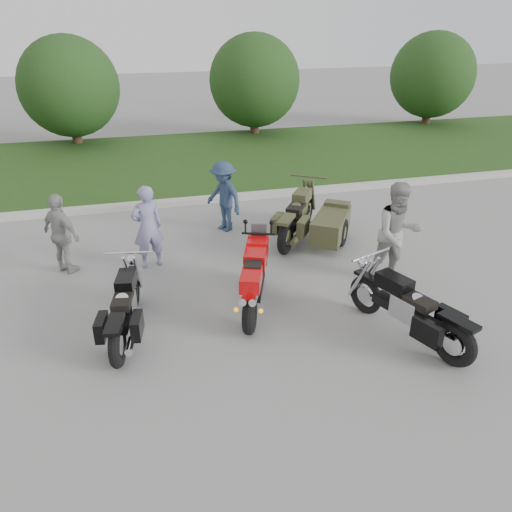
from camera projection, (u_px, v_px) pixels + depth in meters
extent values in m
plane|color=gray|center=(227.00, 327.00, 8.11)|extent=(80.00, 80.00, 0.00)
cube|color=#B5B2AA|center=(181.00, 202.00, 13.29)|extent=(60.00, 0.30, 0.15)
cube|color=#2F4E1A|center=(166.00, 162.00, 16.90)|extent=(60.00, 8.00, 0.14)
cylinder|color=#3F2B1C|center=(76.00, 131.00, 18.89)|extent=(0.36, 0.36, 1.20)
sphere|color=#1F3B15|center=(69.00, 87.00, 18.19)|extent=(3.60, 3.60, 3.60)
cylinder|color=#3F2B1C|center=(255.00, 122.00, 20.50)|extent=(0.36, 0.36, 1.20)
sphere|color=#1F3B15|center=(254.00, 81.00, 19.81)|extent=(3.60, 3.60, 3.60)
cylinder|color=#3F2B1C|center=(427.00, 113.00, 22.35)|extent=(0.36, 0.36, 1.20)
sphere|color=#1F3B15|center=(432.00, 75.00, 21.65)|extent=(3.60, 3.60, 3.60)
torus|color=black|center=(250.00, 314.00, 7.84)|extent=(0.42, 0.68, 0.65)
torus|color=black|center=(258.00, 270.00, 9.22)|extent=(0.34, 0.64, 0.63)
cube|color=black|center=(254.00, 279.00, 8.37)|extent=(0.61, 0.99, 0.37)
cube|color=#C00709|center=(255.00, 257.00, 8.46)|extent=(0.54, 0.67, 0.27)
cube|color=#C00709|center=(251.00, 280.00, 7.84)|extent=(0.50, 0.65, 0.23)
cube|color=black|center=(253.00, 265.00, 8.10)|extent=(0.39, 0.44, 0.11)
cube|color=#C00709|center=(258.00, 250.00, 8.83)|extent=(0.48, 0.52, 0.42)
cylinder|color=silver|center=(244.00, 298.00, 7.65)|extent=(0.28, 0.50, 0.23)
cylinder|color=silver|center=(254.00, 299.00, 7.64)|extent=(0.28, 0.50, 0.23)
torus|color=black|center=(117.00, 345.00, 7.10)|extent=(0.28, 0.69, 0.67)
torus|color=black|center=(134.00, 290.00, 8.57)|extent=(0.23, 0.64, 0.63)
cube|color=black|center=(126.00, 310.00, 7.80)|extent=(0.43, 1.20, 0.14)
cube|color=silver|center=(125.00, 306.00, 7.76)|extent=(0.37, 0.49, 0.34)
cube|color=black|center=(126.00, 281.00, 7.91)|extent=(0.37, 0.58, 0.22)
cube|color=black|center=(122.00, 301.00, 7.55)|extent=(0.36, 0.53, 0.12)
cube|color=black|center=(114.00, 324.00, 6.95)|extent=(0.31, 0.57, 0.06)
cylinder|color=silver|center=(135.00, 329.00, 7.56)|extent=(0.29, 1.08, 0.10)
torus|color=black|center=(454.00, 344.00, 7.10)|extent=(0.41, 0.73, 0.71)
torus|color=black|center=(365.00, 295.00, 8.38)|extent=(0.35, 0.67, 0.67)
cube|color=black|center=(407.00, 312.00, 7.70)|extent=(0.65, 1.25, 0.15)
cube|color=silver|center=(408.00, 308.00, 7.66)|extent=(0.46, 0.55, 0.36)
cube|color=black|center=(394.00, 283.00, 7.76)|extent=(0.47, 0.64, 0.23)
cube|color=black|center=(418.00, 301.00, 7.46)|extent=(0.45, 0.59, 0.13)
cube|color=black|center=(459.00, 322.00, 6.94)|extent=(0.41, 0.62, 0.06)
cylinder|color=silver|center=(433.00, 327.00, 7.59)|extent=(0.49, 1.11, 0.10)
torus|color=black|center=(286.00, 237.00, 10.43)|extent=(0.59, 0.73, 0.76)
torus|color=black|center=(308.00, 209.00, 12.00)|extent=(0.52, 0.66, 0.71)
cube|color=black|center=(297.00, 218.00, 11.17)|extent=(0.96, 1.24, 0.16)
cube|color=#404226|center=(298.00, 214.00, 11.13)|extent=(0.56, 0.60, 0.39)
cube|color=#404226|center=(302.00, 196.00, 11.28)|extent=(0.61, 0.68, 0.25)
cube|color=black|center=(296.00, 208.00, 10.90)|extent=(0.57, 0.64, 0.13)
cube|color=#404226|center=(286.00, 219.00, 10.25)|extent=(0.55, 0.64, 0.07)
cylinder|color=#404226|center=(301.00, 232.00, 10.85)|extent=(0.79, 1.07, 0.11)
cube|color=#404226|center=(331.00, 225.00, 10.85)|extent=(1.33, 1.54, 0.50)
torus|color=black|center=(343.00, 233.00, 10.82)|extent=(0.46, 0.59, 0.62)
imported|color=#817CA9|center=(148.00, 227.00, 9.72)|extent=(0.69, 0.53, 1.69)
imported|color=gray|center=(398.00, 234.00, 9.09)|extent=(0.95, 0.74, 1.94)
imported|color=navy|center=(224.00, 197.00, 11.42)|extent=(1.05, 1.22, 1.64)
imported|color=#979691|center=(62.00, 234.00, 9.51)|extent=(0.92, 0.95, 1.60)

